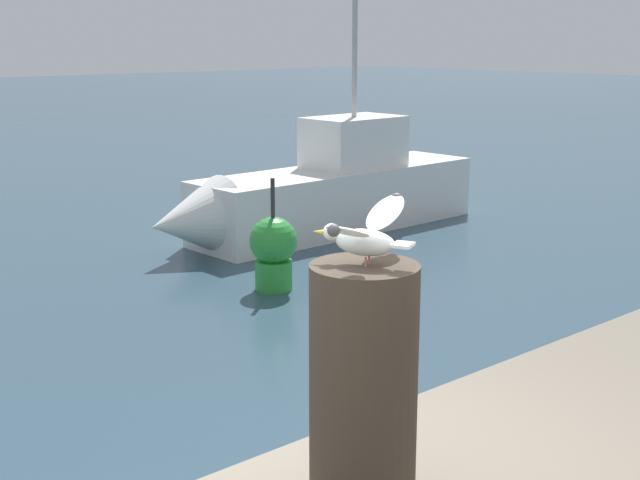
{
  "coord_description": "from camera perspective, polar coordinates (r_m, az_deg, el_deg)",
  "views": [
    {
      "loc": [
        -1.85,
        -2.76,
        2.92
      ],
      "look_at": [
        0.31,
        -0.29,
        2.15
      ],
      "focal_mm": 49.06,
      "sensor_mm": 36.0,
      "label": 1
    }
  ],
  "objects": [
    {
      "name": "mooring_post",
      "position": [
        3.35,
        2.84,
        -9.38
      ],
      "size": [
        0.41,
        0.41,
        0.93
      ],
      "primitive_type": "cylinder",
      "color": "#382D23",
      "rests_on": "harbor_quay"
    },
    {
      "name": "seagull",
      "position": [
        3.18,
        2.91,
        0.44
      ],
      "size": [
        0.64,
        0.4,
        0.22
      ],
      "color": "#C66A60",
      "rests_on": "mooring_post"
    },
    {
      "name": "boat_white",
      "position": [
        13.1,
        -0.18,
        2.98
      ],
      "size": [
        5.78,
        1.39,
        3.69
      ],
      "color": "silver",
      "rests_on": "ground_plane"
    },
    {
      "name": "channel_buoy",
      "position": [
        10.21,
        -3.06,
        -0.66
      ],
      "size": [
        0.56,
        0.56,
        1.33
      ],
      "color": "green",
      "rests_on": "ground_plane"
    }
  ]
}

